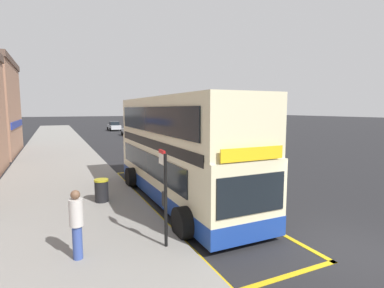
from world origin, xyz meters
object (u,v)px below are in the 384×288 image
at_px(parked_car_silver_distant, 114,126).
at_px(litter_bin, 102,190).
at_px(pedestrian_waiting_near_sign, 77,222).
at_px(parked_car_white_across, 130,130).
at_px(bus_stop_sign, 165,190).
at_px(parked_car_maroon_behind, 194,142).
at_px(double_decker_bus, 179,153).

bearing_deg(parked_car_silver_distant, litter_bin, 80.18).
height_order(parked_car_silver_distant, pedestrian_waiting_near_sign, pedestrian_waiting_near_sign).
bearing_deg(parked_car_white_across, pedestrian_waiting_near_sign, 75.97).
distance_m(bus_stop_sign, parked_car_maroon_behind, 19.89).
height_order(parked_car_maroon_behind, litter_bin, parked_car_maroon_behind).
bearing_deg(pedestrian_waiting_near_sign, litter_bin, 74.80).
xyz_separation_m(bus_stop_sign, parked_car_maroon_behind, (9.27, 17.57, -0.91)).
bearing_deg(parked_car_white_across, parked_car_maroon_behind, 97.03).
bearing_deg(parked_car_maroon_behind, pedestrian_waiting_near_sign, 56.48).
height_order(parked_car_maroon_behind, pedestrian_waiting_near_sign, pedestrian_waiting_near_sign).
relative_size(double_decker_bus, litter_bin, 11.14).
xyz_separation_m(bus_stop_sign, parked_car_white_across, (7.48, 35.59, -0.91)).
height_order(parked_car_white_across, pedestrian_waiting_near_sign, pedestrian_waiting_near_sign).
height_order(bus_stop_sign, parked_car_white_across, bus_stop_sign).
height_order(double_decker_bus, parked_car_white_across, double_decker_bus).
distance_m(double_decker_bus, litter_bin, 3.53).
relative_size(double_decker_bus, parked_car_white_across, 2.47).
height_order(bus_stop_sign, pedestrian_waiting_near_sign, bus_stop_sign).
distance_m(parked_car_maroon_behind, parked_car_silver_distant, 29.70).
relative_size(bus_stop_sign, parked_car_maroon_behind, 0.63).
relative_size(double_decker_bus, parked_car_silver_distant, 2.47).
height_order(parked_car_white_across, litter_bin, parked_car_white_across).
bearing_deg(parked_car_maroon_behind, bus_stop_sign, 62.27).
relative_size(double_decker_bus, pedestrian_waiting_near_sign, 5.83).
relative_size(bus_stop_sign, litter_bin, 2.85).
xyz_separation_m(double_decker_bus, litter_bin, (-3.15, 0.67, -1.45)).
bearing_deg(parked_car_maroon_behind, parked_car_silver_distant, -86.11).
bearing_deg(pedestrian_waiting_near_sign, parked_car_silver_distant, 78.51).
xyz_separation_m(parked_car_silver_distant, pedestrian_waiting_near_sign, (-9.55, -46.99, 0.32)).
relative_size(parked_car_maroon_behind, litter_bin, 4.51).
height_order(double_decker_bus, litter_bin, double_decker_bus).
distance_m(double_decker_bus, parked_car_silver_distant, 43.41).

